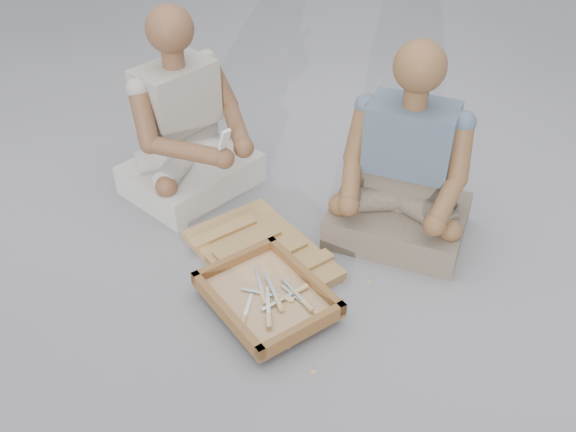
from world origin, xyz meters
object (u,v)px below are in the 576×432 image
Objects in this scene: craftsman at (186,132)px; companion at (404,177)px; carved_panel at (261,255)px; tool_tray at (267,296)px.

companion is (1.01, 0.28, -0.01)m from craftsman.
carved_panel is 0.30m from tool_tray.
craftsman reaches higher than carved_panel.
tool_tray is 0.80m from companion.
companion reaches higher than tool_tray.
companion is (0.39, 0.51, 0.28)m from carved_panel.
tool_tray is 0.66× the size of craftsman.
tool_tray is 0.67× the size of companion.
companion is at bearing 52.29° from carved_panel.
craftsman is (-0.82, 0.46, 0.25)m from tool_tray.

